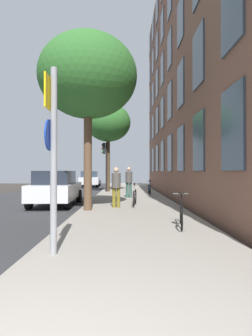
{
  "coord_description": "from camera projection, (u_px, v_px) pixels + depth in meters",
  "views": [
    {
      "loc": [
        0.76,
        -1.71,
        1.6
      ],
      "look_at": [
        0.84,
        10.08,
        1.75
      ],
      "focal_mm": 29.92,
      "sensor_mm": 36.0,
      "label": 1
    }
  ],
  "objects": [
    {
      "name": "ground_plane",
      "position": [
        71.0,
        198.0,
        16.67
      ],
      "size": [
        41.8,
        41.8,
        0.0
      ],
      "primitive_type": "plane",
      "color": "#332D28"
    },
    {
      "name": "road_asphalt",
      "position": [
        36.0,
        198.0,
        16.66
      ],
      "size": [
        7.0,
        38.0,
        0.01
      ],
      "primitive_type": "cube",
      "color": "#2D2D30",
      "rests_on": "ground"
    },
    {
      "name": "sidewalk",
      "position": [
        130.0,
        197.0,
        16.69
      ],
      "size": [
        4.2,
        38.0,
        0.12
      ],
      "primitive_type": "cube",
      "color": "gray",
      "rests_on": "ground"
    },
    {
      "name": "building_facade",
      "position": [
        174.0,
        60.0,
        16.31
      ],
      "size": [
        0.56,
        27.0,
        16.14
      ],
      "color": "brown",
      "rests_on": "ground"
    },
    {
      "name": "sign_post",
      "position": [
        52.0,
        146.0,
        5.03
      ],
      "size": [
        0.16,
        0.6,
        3.36
      ],
      "color": "gray",
      "rests_on": "sidewalk"
    },
    {
      "name": "traffic_light",
      "position": [
        105.0,
        158.0,
        20.64
      ],
      "size": [
        0.43,
        0.24,
        3.63
      ],
      "color": "black",
      "rests_on": "sidewalk"
    },
    {
      "name": "tree_near",
      "position": [
        88.0,
        77.0,
        10.77
      ],
      "size": [
        3.79,
        3.79,
        6.76
      ],
      "color": "brown",
      "rests_on": "sidewalk"
    },
    {
      "name": "tree_far",
      "position": [
        108.0,
        123.0,
        20.94
      ],
      "size": [
        3.34,
        3.34,
        6.57
      ],
      "color": "#4C3823",
      "rests_on": "sidewalk"
    },
    {
      "name": "bicycle_0",
      "position": [
        181.0,
        213.0,
        7.48
      ],
      "size": [
        0.46,
        1.64,
        0.95
      ],
      "color": "black",
      "rests_on": "sidewalk"
    },
    {
      "name": "bicycle_1",
      "position": [
        135.0,
        197.0,
        12.08
      ],
      "size": [
        0.42,
        1.7,
        0.98
      ],
      "color": "black",
      "rests_on": "sidewalk"
    },
    {
      "name": "bicycle_2",
      "position": [
        149.0,
        189.0,
        17.87
      ],
      "size": [
        0.42,
        1.64,
        0.93
      ],
      "color": "black",
      "rests_on": "sidewalk"
    },
    {
      "name": "pedestrian_0",
      "position": [
        116.0,
        184.0,
        11.53
      ],
      "size": [
        0.47,
        0.47,
        1.65
      ],
      "color": "olive",
      "rests_on": "sidewalk"
    },
    {
      "name": "pedestrian_1",
      "position": [
        129.0,
        180.0,
        15.92
      ],
      "size": [
        0.49,
        0.49,
        1.73
      ],
      "color": "#33594C",
      "rests_on": "sidewalk"
    },
    {
      "name": "car_0",
      "position": [
        56.0,
        188.0,
        13.12
      ],
      "size": [
        1.95,
        4.42,
        1.62
      ],
      "color": "silver",
      "rests_on": "road_asphalt"
    },
    {
      "name": "car_1",
      "position": [
        90.0,
        179.0,
        28.95
      ],
      "size": [
        2.09,
        4.35,
        1.62
      ],
      "color": "silver",
      "rests_on": "road_asphalt"
    }
  ]
}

